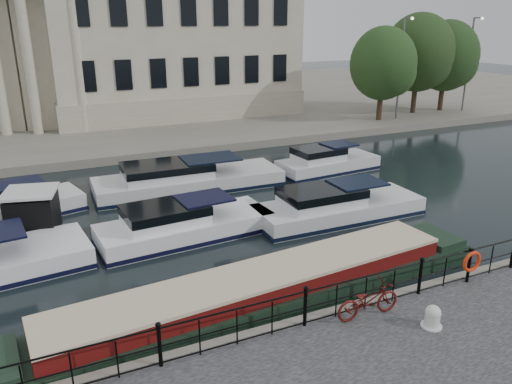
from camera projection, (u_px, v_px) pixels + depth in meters
ground_plane at (268, 303)px, 15.76m from camera, size 160.00×160.00×0.00m
far_bank at (94, 107)px, 49.09m from camera, size 120.00×42.00×0.55m
railing at (305, 305)px, 13.44m from camera, size 24.14×0.14×1.22m
civic_building at (80, 36)px, 42.79m from camera, size 53.55×31.84×16.85m
lamp_posts at (436, 65)px, 42.23m from camera, size 8.24×1.55×8.07m
bicycle at (368, 300)px, 13.90m from camera, size 1.99×0.74×1.03m
mooring_bollard at (432, 317)px, 13.50m from camera, size 0.57×0.57×0.65m
life_ring_post at (471, 262)px, 15.61m from camera, size 0.71×0.19×1.16m
narrowboat at (261, 296)px, 15.42m from camera, size 16.63×3.55×1.60m
harbour_hut at (34, 218)px, 19.94m from camera, size 3.10×2.77×2.16m
cabin_cruisers at (169, 209)px, 22.48m from camera, size 26.40×9.75×1.99m
trees at (421, 59)px, 42.52m from camera, size 13.46×7.09×8.51m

